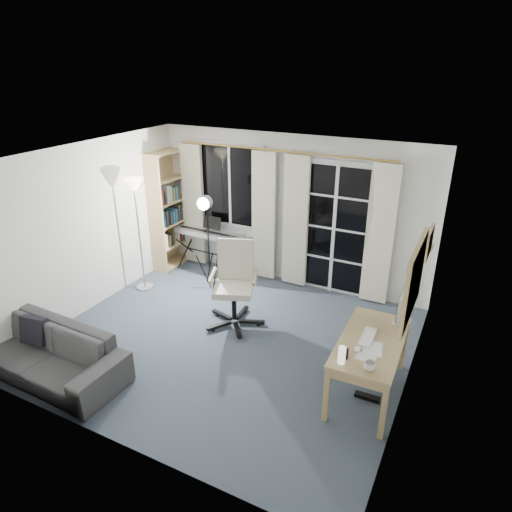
% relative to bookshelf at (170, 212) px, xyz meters
% --- Properties ---
extents(floor, '(4.50, 4.00, 0.02)m').
position_rel_bookshelf_xyz_m(floor, '(2.13, -1.71, -0.97)').
color(floor, '#333E4A').
rests_on(floor, ground).
extents(window, '(1.20, 0.08, 1.40)m').
position_rel_bookshelf_xyz_m(window, '(1.08, 0.27, 0.54)').
color(window, white).
rests_on(window, floor).
extents(french_door, '(1.32, 0.09, 2.11)m').
position_rel_bookshelf_xyz_m(french_door, '(2.88, 0.27, 0.06)').
color(french_door, white).
rests_on(french_door, floor).
extents(curtains, '(3.60, 0.07, 2.13)m').
position_rel_bookshelf_xyz_m(curtains, '(1.99, 0.17, 0.13)').
color(curtains, gold).
rests_on(curtains, floor).
extents(bookshelf, '(0.35, 0.95, 2.03)m').
position_rel_bookshelf_xyz_m(bookshelf, '(0.00, 0.00, 0.00)').
color(bookshelf, '#A58457').
rests_on(bookshelf, floor).
extents(torchiere_lamp, '(0.29, 0.29, 1.80)m').
position_rel_bookshelf_xyz_m(torchiere_lamp, '(0.18, -1.03, 0.48)').
color(torchiere_lamp, '#B2B2B7').
rests_on(torchiere_lamp, floor).
extents(keyboard_piano, '(1.26, 0.64, 0.90)m').
position_rel_bookshelf_xyz_m(keyboard_piano, '(0.79, -0.01, -0.28)').
color(keyboard_piano, black).
rests_on(keyboard_piano, floor).
extents(studio_light, '(0.29, 0.31, 1.57)m').
position_rel_bookshelf_xyz_m(studio_light, '(1.11, -0.57, 0.30)').
color(studio_light, black).
rests_on(studio_light, floor).
extents(office_chair, '(0.82, 0.80, 1.18)m').
position_rel_bookshelf_xyz_m(office_chair, '(1.96, -1.20, -0.27)').
color(office_chair, black).
rests_on(office_chair, floor).
extents(desk, '(0.67, 1.29, 0.69)m').
position_rel_bookshelf_xyz_m(desk, '(4.01, -1.90, -0.36)').
color(desk, '#A38454').
rests_on(desk, floor).
extents(monitor, '(0.17, 0.49, 0.43)m').
position_rel_bookshelf_xyz_m(monitor, '(4.20, -1.45, -0.02)').
color(monitor, silver).
rests_on(monitor, desk).
extents(desk_clutter, '(0.39, 0.78, 0.87)m').
position_rel_bookshelf_xyz_m(desk_clutter, '(3.95, -2.12, -0.43)').
color(desk_clutter, white).
rests_on(desk_clutter, desk).
extents(mug, '(0.11, 0.09, 0.11)m').
position_rel_bookshelf_xyz_m(mug, '(4.11, -2.40, -0.22)').
color(mug, silver).
rests_on(mug, desk).
extents(wall_mirror, '(0.04, 0.94, 0.74)m').
position_rel_bookshelf_xyz_m(wall_mirror, '(4.35, -2.06, 0.59)').
color(wall_mirror, '#A58457').
rests_on(wall_mirror, floor).
extents(framed_print, '(0.03, 0.42, 0.32)m').
position_rel_bookshelf_xyz_m(framed_print, '(4.35, -1.16, 0.64)').
color(framed_print, '#A58457').
rests_on(framed_print, floor).
extents(wall_shelf, '(0.16, 0.30, 0.18)m').
position_rel_bookshelf_xyz_m(wall_shelf, '(4.29, -0.66, 0.44)').
color(wall_shelf, '#A58457').
rests_on(wall_shelf, floor).
extents(sofa, '(1.99, 0.63, 0.77)m').
position_rel_bookshelf_xyz_m(sofa, '(0.59, -3.26, -0.58)').
color(sofa, '#2D2D2F').
rests_on(sofa, floor).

